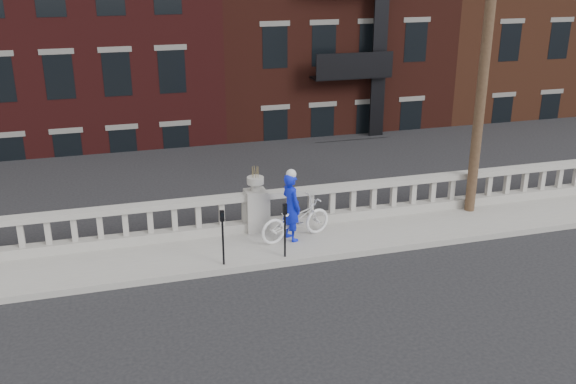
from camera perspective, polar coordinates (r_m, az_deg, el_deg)
The scene contains 10 objects.
ground at distance 13.76m, azimuth 1.13°, elevation -10.19°, with size 120.00×120.00×0.00m, color black.
sidewalk at distance 16.29m, azimuth -2.04°, elevation -4.85°, with size 32.00×2.20×0.15m, color gray.
balustrade at distance 16.92m, azimuth -2.87°, elevation -1.81°, with size 28.00×0.34×1.03m.
planter_pedestal at distance 16.85m, azimuth -2.88°, elevation -1.21°, with size 0.55×0.55×1.76m.
lower_level at distance 34.90m, azimuth -9.61°, elevation 12.68°, with size 80.00×44.00×20.80m.
utility_pole at distance 17.95m, azimuth 17.36°, elevation 13.75°, with size 1.60×0.28×10.00m.
parking_meter_b at distance 14.92m, azimuth -5.83°, elevation -3.50°, with size 0.10×0.09×1.36m.
parking_meter_c at distance 15.23m, azimuth -0.28°, elevation -2.88°, with size 0.10×0.09×1.36m.
bicycle at distance 16.36m, azimuth 0.67°, elevation -2.43°, with size 0.70×2.00×1.05m, color white.
cyclist at distance 16.17m, azimuth 0.28°, elevation -1.33°, with size 0.65×0.42×1.78m, color #0D1DCE.
Camera 1 is at (-3.60, -11.34, 6.92)m, focal length 40.00 mm.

